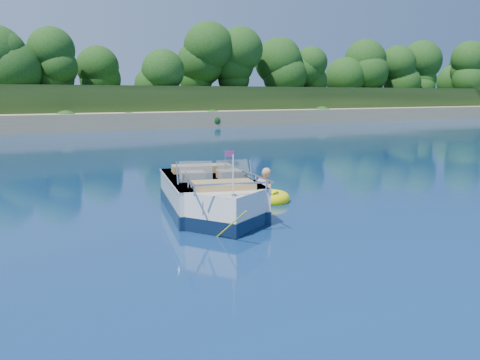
# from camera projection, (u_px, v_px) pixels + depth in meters

# --- Properties ---
(ground) EXTENTS (160.00, 160.00, 0.00)m
(ground) POSITION_uv_depth(u_px,v_px,m) (306.00, 206.00, 15.24)
(ground) COLOR #091C40
(ground) RESTS_ON ground
(treeline) EXTENTS (150.00, 7.12, 8.19)m
(treeline) POSITION_uv_depth(u_px,v_px,m) (27.00, 68.00, 48.89)
(treeline) COLOR black
(treeline) RESTS_ON ground
(motorboat) EXTENTS (3.39, 6.10, 2.09)m
(motorboat) POSITION_uv_depth(u_px,v_px,m) (212.00, 199.00, 14.22)
(motorboat) COLOR silver
(motorboat) RESTS_ON ground
(tow_tube) EXTENTS (1.85, 1.85, 0.38)m
(tow_tube) POSITION_uv_depth(u_px,v_px,m) (266.00, 198.00, 15.92)
(tow_tube) COLOR #FFF707
(tow_tube) RESTS_ON ground
(boy) EXTENTS (0.77, 0.96, 1.73)m
(boy) POSITION_uv_depth(u_px,v_px,m) (263.00, 202.00, 15.88)
(boy) COLOR tan
(boy) RESTS_ON ground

